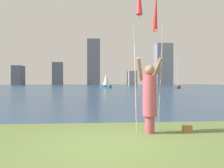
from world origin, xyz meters
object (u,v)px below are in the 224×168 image
bag (187,129)px  sailboat_0 (178,86)px  sailboat_3 (106,81)px  person (150,96)px  kite_flag_left (139,1)px  kite_flag_right (156,14)px

bag → sailboat_0: (14.93, 41.76, 0.32)m
bag → sailboat_0: size_ratio=0.04×
bag → sailboat_3: bearing=89.4°
person → sailboat_3: size_ratio=0.45×
person → kite_flag_left: size_ratio=0.50×
kite_flag_right → sailboat_0: (15.58, 41.01, -2.93)m
person → kite_flag_right: size_ratio=0.50×
person → bag: (1.00, -0.06, -0.89)m
person → sailboat_0: 44.64m
kite_flag_right → person: bearing=-117.2°
kite_flag_right → kite_flag_left: bearing=-126.2°
person → sailboat_3: (1.51, 47.36, 0.59)m
kite_flag_right → bag: bearing=-48.9°
kite_flag_left → sailboat_0: (16.28, 41.97, -2.98)m
bag → sailboat_3: (0.51, 47.43, 1.48)m
kite_flag_left → sailboat_0: size_ratio=0.66×
kite_flag_right → sailboat_0: bearing=69.2°
kite_flag_right → bag: (0.65, -0.75, -3.25)m
bag → kite_flag_right: bearing=131.1°
bag → sailboat_0: 44.35m
person → sailboat_0: sailboat_0 is taller
bag → sailboat_3: sailboat_3 is taller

